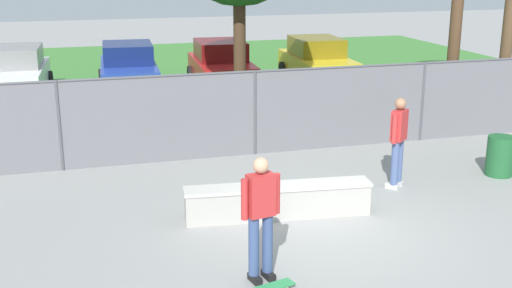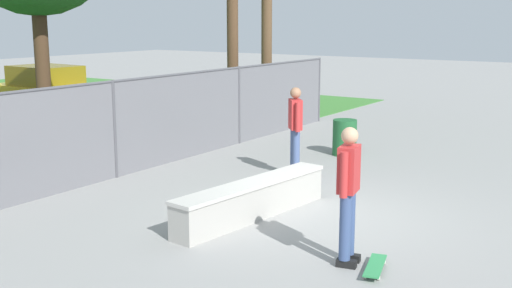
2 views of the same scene
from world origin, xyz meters
name	(u,v)px [view 2 (image 2 of 2)]	position (x,y,z in m)	size (l,w,h in m)	color
ground_plane	(317,216)	(0.00, 0.00, 0.00)	(80.00, 80.00, 0.00)	gray
concrete_ledge	(253,200)	(-0.66, 0.83, 0.30)	(3.33, 0.83, 0.60)	#A8A59E
skateboarder	(348,190)	(-1.61, -1.29, 1.01)	(0.59, 0.34, 1.82)	black
skateboard	(375,266)	(-1.64, -1.71, 0.07)	(0.82, 0.40, 0.09)	#2D8C4C
chainlink_fence	(114,125)	(0.00, 4.60, 1.07)	(17.29, 0.07, 1.97)	#4C4C51
car_yellow	(48,91)	(4.53, 12.33, 0.84)	(2.21, 4.30, 1.66)	gold
bystander	(295,128)	(2.07, 1.64, 1.01)	(0.48, 0.44, 1.82)	beige
trash_bin	(345,137)	(4.51, 1.72, 0.42)	(0.56, 0.56, 0.84)	#1E592D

